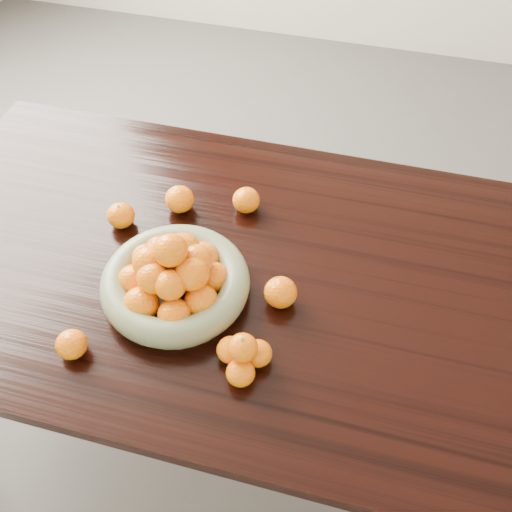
% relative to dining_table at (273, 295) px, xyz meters
% --- Properties ---
extents(ground, '(5.00, 5.00, 0.00)m').
position_rel_dining_table_xyz_m(ground, '(0.00, 0.00, -0.66)').
color(ground, '#4D4B49').
rests_on(ground, ground).
extents(dining_table, '(2.00, 1.00, 0.75)m').
position_rel_dining_table_xyz_m(dining_table, '(0.00, 0.00, 0.00)').
color(dining_table, black).
rests_on(dining_table, ground).
extents(fruit_bowl, '(0.36, 0.36, 0.19)m').
position_rel_dining_table_xyz_m(fruit_bowl, '(-0.21, -0.12, 0.15)').
color(fruit_bowl, '#6C7153').
rests_on(fruit_bowl, dining_table).
extents(orange_pyramid, '(0.12, 0.12, 0.11)m').
position_rel_dining_table_xyz_m(orange_pyramid, '(-0.00, -0.27, 0.13)').
color(orange_pyramid, orange).
rests_on(orange_pyramid, dining_table).
extents(loose_orange_0, '(0.07, 0.07, 0.07)m').
position_rel_dining_table_xyz_m(loose_orange_0, '(-0.43, 0.06, 0.12)').
color(loose_orange_0, orange).
rests_on(loose_orange_0, dining_table).
extents(loose_orange_1, '(0.07, 0.07, 0.07)m').
position_rel_dining_table_xyz_m(loose_orange_1, '(-0.38, -0.33, 0.12)').
color(loose_orange_1, orange).
rests_on(loose_orange_1, dining_table).
extents(loose_orange_2, '(0.08, 0.08, 0.07)m').
position_rel_dining_table_xyz_m(loose_orange_2, '(0.04, -0.08, 0.13)').
color(loose_orange_2, orange).
rests_on(loose_orange_2, dining_table).
extents(loose_orange_3, '(0.08, 0.08, 0.07)m').
position_rel_dining_table_xyz_m(loose_orange_3, '(-0.30, 0.16, 0.13)').
color(loose_orange_3, orange).
rests_on(loose_orange_3, dining_table).
extents(loose_orange_4, '(0.07, 0.07, 0.07)m').
position_rel_dining_table_xyz_m(loose_orange_4, '(-0.13, 0.20, 0.12)').
color(loose_orange_4, orange).
rests_on(loose_orange_4, dining_table).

